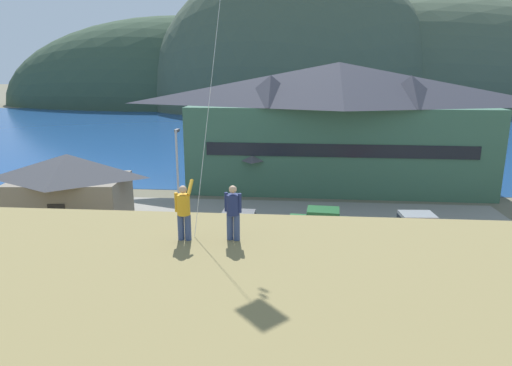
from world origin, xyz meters
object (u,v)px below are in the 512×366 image
Objects in this scene: parked_car_mid_row_far at (243,263)px; parked_car_back_row_left at (415,226)px; parked_car_back_row_right at (147,261)px; person_companion at (233,211)px; wharf_dock at (250,160)px; parked_car_front_row_end at (431,259)px; parking_light_pole at (178,166)px; storage_shed_waterside at (255,163)px; harbor_lodge at (337,123)px; moored_boat_wharfside at (225,154)px; parked_car_mid_row_near at (237,225)px; storage_shed_near_lot at (70,191)px; parked_car_front_row_red at (321,221)px; person_kite_flyer at (184,210)px; parked_car_corner_spot at (43,250)px.

parked_car_mid_row_far is 0.99× the size of parked_car_back_row_left.
person_companion is at bearing -55.21° from parked_car_back_row_right.
parked_car_back_row_left is at bearing -61.31° from wharf_dock.
parked_car_front_row_end is 0.67× the size of parking_light_pole.
parked_car_back_row_right is at bearing -102.15° from storage_shed_waterside.
moored_boat_wharfside is at bearing 134.78° from harbor_lodge.
storage_shed_waterside is 1.22× the size of parked_car_front_row_end.
parked_car_mid_row_far is (0.97, -18.65, -1.47)m from storage_shed_waterside.
person_companion is (1.76, -14.27, 5.57)m from parked_car_mid_row_near.
parked_car_mid_row_far is (12.63, -6.92, -1.71)m from storage_shed_near_lot.
parked_car_front_row_red is 11.35m from parking_light_pole.
parked_car_front_row_end is at bearing -22.40° from parked_car_mid_row_near.
storage_shed_waterside is 2.85× the size of person_kite_flyer.
parked_car_corner_spot is 16.94m from parked_car_front_row_red.
parked_car_mid_row_near is (11.59, -1.06, -1.71)m from storage_shed_near_lot.
wharf_dock is at bearing 106.88° from parked_car_front_row_red.
parked_car_back_row_right is 15.03m from parked_car_front_row_end.
parked_car_mid_row_far is 0.99× the size of parked_car_corner_spot.
wharf_dock is 39.43m from person_kite_flyer.
harbor_lodge is 4.36× the size of parking_light_pole.
person_companion reaches higher than parked_car_mid_row_near.
parked_car_back_row_left is at bearing 23.42° from parked_car_back_row_right.
wharf_dock is 2.35× the size of parked_car_back_row_right.
parked_car_back_row_left is 5.20m from parked_car_front_row_end.
parked_car_back_row_left is (13.04, -23.82, 0.71)m from wharf_dock.
person_kite_flyer is at bearing -63.24° from parked_car_back_row_right.
parked_car_mid_row_near and parked_car_front_row_red have the same top height.
wharf_dock is 30.61m from parked_car_back_row_right.
parked_car_front_row_end is 7.85m from parked_car_front_row_red.
storage_shed_near_lot is 20.69m from person_companion.
storage_shed_waterside is 12.01m from wharf_dock.
parked_car_back_row_right is 11.49m from person_companion.
harbor_lodge is at bearing 78.65° from person_companion.
parked_car_mid_row_near is 7.25m from parking_light_pole.
person_companion is at bearing 4.74° from person_kite_flyer.
storage_shed_near_lot reaches higher than parked_car_corner_spot.
parked_car_corner_spot is at bearing -106.39° from wharf_dock.
parked_car_mid_row_near is 0.99× the size of parked_car_back_row_right.
moored_boat_wharfside is 1.34× the size of parked_car_corner_spot.
moored_boat_wharfside is (-3.23, 2.12, 0.37)m from wharf_dock.
harbor_lodge is 18.24m from moored_boat_wharfside.
parked_car_corner_spot is 1.00× the size of parked_car_back_row_left.
parked_car_back_row_left is 5.96m from parked_car_front_row_red.
storage_shed_near_lot is at bearing -134.84° from storage_shed_waterside.
storage_shed_near_lot is (-19.06, -13.16, -3.28)m from harbor_lodge.
parked_car_mid_row_near is 2.29× the size of person_kite_flyer.
parked_car_mid_row_far and parked_car_front_row_red have the same top height.
parking_light_pole is at bearing 60.82° from parked_car_corner_spot.
storage_shed_waterside is at bearing 92.99° from parked_car_mid_row_far.
parked_car_front_row_end is (21.25, 0.53, 0.00)m from parked_car_corner_spot.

